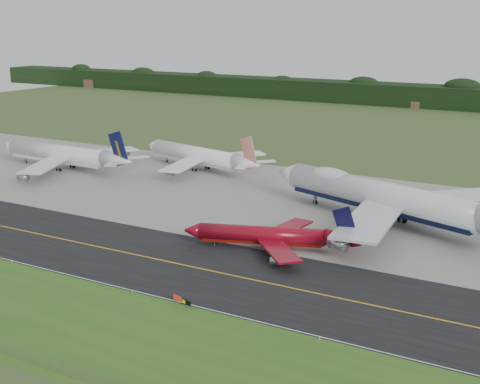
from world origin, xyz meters
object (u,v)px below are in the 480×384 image
object	(u,v)px
jet_navy_gold	(65,155)
taxiway_sign	(182,300)
jet_red_737	(271,236)
jet_ba_747	(388,198)
jet_star_tail	(200,156)

from	to	relation	value
jet_navy_gold	taxiway_sign	size ratio (longest dim) A/B	13.05
jet_red_737	taxiway_sign	size ratio (longest dim) A/B	8.37
jet_ba_747	taxiway_sign	size ratio (longest dim) A/B	16.71
jet_navy_gold	jet_star_tail	bearing A→B (deg)	28.75
jet_navy_gold	taxiway_sign	world-z (taller)	jet_navy_gold
jet_red_737	jet_navy_gold	size ratio (longest dim) A/B	0.64
jet_ba_747	jet_red_737	world-z (taller)	jet_ba_747
jet_red_737	taxiway_sign	distance (m)	34.53
jet_red_737	jet_star_tail	size ratio (longest dim) A/B	0.71
jet_star_tail	taxiway_sign	distance (m)	108.20
taxiway_sign	jet_ba_747	bearing A→B (deg)	76.18
jet_navy_gold	jet_star_tail	distance (m)	44.78
jet_ba_747	jet_star_tail	xyz separation A→B (m)	(-72.05, 28.10, -1.86)
jet_navy_gold	jet_star_tail	xyz separation A→B (m)	(39.26, 21.53, -0.24)
jet_red_737	jet_ba_747	bearing A→B (deg)	61.43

